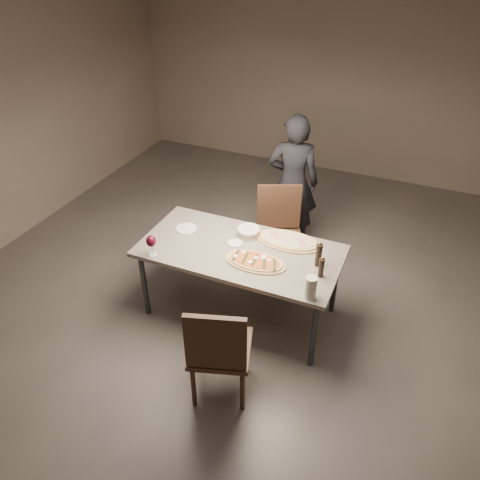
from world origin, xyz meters
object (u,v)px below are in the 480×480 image
at_px(chair_far, 279,228).
at_px(chair_near, 218,349).
at_px(bread_basket, 249,231).
at_px(dining_table, 240,254).
at_px(carafe, 311,288).
at_px(pepper_mill_left, 319,255).
at_px(zucchini_pizza, 255,261).
at_px(diner, 293,183).
at_px(ham_pizza, 288,240).

bearing_deg(chair_far, chair_near, 70.61).
relative_size(bread_basket, chair_far, 0.22).
bearing_deg(dining_table, carafe, -26.71).
bearing_deg(chair_near, chair_far, 76.80).
xyz_separation_m(pepper_mill_left, chair_near, (-0.46, -1.02, -0.31)).
xyz_separation_m(zucchini_pizza, pepper_mill_left, (0.50, 0.18, 0.09)).
distance_m(chair_near, diner, 2.35).
bearing_deg(chair_far, pepper_mill_left, 106.21).
bearing_deg(carafe, zucchini_pizza, 156.11).
bearing_deg(dining_table, diner, 87.64).
relative_size(carafe, chair_far, 0.20).
relative_size(pepper_mill_left, carafe, 1.20).
bearing_deg(dining_table, ham_pizza, 37.90).
relative_size(ham_pizza, carafe, 3.15).
distance_m(dining_table, ham_pizza, 0.46).
bearing_deg(zucchini_pizza, dining_table, 133.22).
height_order(ham_pizza, pepper_mill_left, pepper_mill_left).
bearing_deg(bread_basket, chair_near, -77.96).
relative_size(dining_table, pepper_mill_left, 7.69).
distance_m(zucchini_pizza, chair_near, 0.87).
height_order(dining_table, chair_near, chair_near).
relative_size(bread_basket, diner, 0.14).
height_order(bread_basket, carafe, carafe).
bearing_deg(zucchini_pizza, chair_near, -99.71).
bearing_deg(dining_table, zucchini_pizza, -33.93).
distance_m(ham_pizza, chair_near, 1.28).
bearing_deg(diner, chair_far, 82.33).
relative_size(dining_table, chair_far, 1.81).
bearing_deg(diner, dining_table, 74.14).
height_order(carafe, diner, diner).
relative_size(dining_table, ham_pizza, 2.93).
height_order(ham_pizza, chair_near, chair_near).
bearing_deg(zucchini_pizza, bread_basket, 106.66).
xyz_separation_m(ham_pizza, pepper_mill_left, (0.34, -0.23, 0.09)).
bearing_deg(ham_pizza, bread_basket, 168.43).
relative_size(dining_table, diner, 1.15).
bearing_deg(pepper_mill_left, chair_far, 129.80).
distance_m(pepper_mill_left, chair_far, 0.96).
relative_size(ham_pizza, diner, 0.39).
bearing_deg(ham_pizza, chair_far, 100.84).
height_order(chair_near, diner, diner).
xyz_separation_m(carafe, chair_far, (-0.64, 1.13, -0.29)).
relative_size(zucchini_pizza, bread_basket, 2.56).
height_order(dining_table, chair_far, chair_far).
distance_m(zucchini_pizza, chair_far, 0.91).
xyz_separation_m(bread_basket, diner, (0.07, 1.11, -0.01)).
height_order(zucchini_pizza, carafe, carafe).
distance_m(bread_basket, diner, 1.11).
height_order(chair_near, chair_far, chair_far).
bearing_deg(zucchini_pizza, pepper_mill_left, 6.75).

